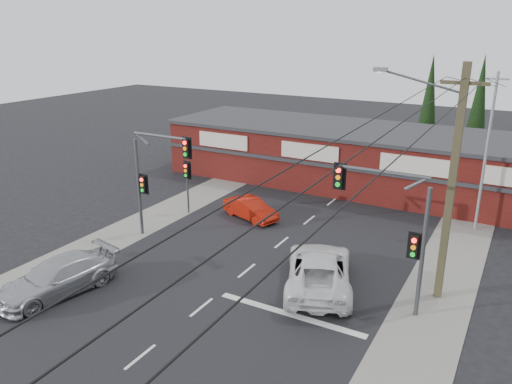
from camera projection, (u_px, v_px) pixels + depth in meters
The scene contains 18 objects.
ground at pixel (236, 279), 23.34m from camera, with size 120.00×120.00×0.00m, color black.
road_strip at pixel (284, 241), 27.48m from camera, with size 14.00×70.00×0.01m, color black.
verge_left at pixel (162, 214), 31.41m from camera, with size 3.00×70.00×0.02m, color gray.
verge_right at pixel (445, 277), 23.54m from camera, with size 3.00×70.00×0.02m, color gray.
stop_line at pixel (290, 314), 20.47m from camera, with size 6.50×0.35×0.01m, color silver.
white_suv at pixel (319, 270), 22.43m from camera, with size 2.80×6.08×1.69m, color silver.
silver_suv at pixel (58, 277), 21.92m from camera, with size 2.18×5.36×1.56m, color #AEB0B3.
red_sedan at pixel (250, 209), 30.53m from camera, with size 1.33×3.82×1.26m, color #AB190A.
lane_dashes at pixel (265, 256), 25.70m from camera, with size 0.12×43.31×0.01m.
shop_building at pixel (343, 155), 37.19m from camera, with size 27.30×8.40×4.22m.
conifer_near at pixel (429, 102), 39.85m from camera, with size 1.80×1.80×9.25m.
conifer_far at pixel (479, 102), 39.89m from camera, with size 1.80×1.80×9.25m.
traffic_mast_left at pixel (153, 170), 26.72m from camera, with size 3.77×0.27×5.97m.
traffic_mast_right at pixel (396, 220), 19.74m from camera, with size 3.96×0.27×5.97m.
pedestal_signal at pixel (187, 176), 30.88m from camera, with size 0.55×0.27×3.38m.
utility_pole at pixel (449, 178), 20.23m from camera, with size 4.38×0.59×10.00m.
steel_pole at pixel (487, 150), 27.62m from camera, with size 1.20×0.16×9.00m.
power_lines at pixel (437, 107), 14.51m from camera, with size 2.01×29.00×1.22m.
Camera 1 is at (10.96, -17.74, 11.28)m, focal length 35.00 mm.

